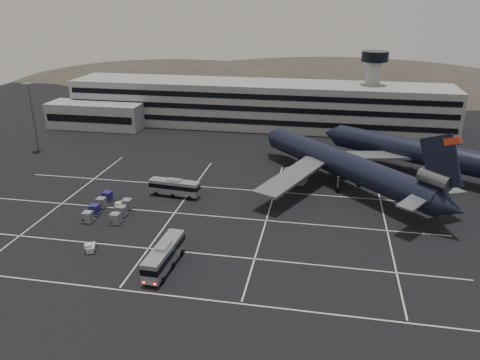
% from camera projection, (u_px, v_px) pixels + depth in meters
% --- Properties ---
extents(ground, '(260.00, 260.00, 0.00)m').
position_uv_depth(ground, '(199.00, 225.00, 86.43)').
color(ground, black).
rests_on(ground, ground).
extents(lane_markings, '(90.00, 55.62, 0.01)m').
position_uv_depth(lane_markings, '(205.00, 223.00, 86.93)').
color(lane_markings, silver).
rests_on(lane_markings, ground).
extents(terminal, '(125.00, 26.00, 24.00)m').
position_uv_depth(terminal, '(248.00, 105.00, 149.39)').
color(terminal, gray).
rests_on(terminal, ground).
extents(hills, '(352.00, 180.00, 44.00)m').
position_uv_depth(hills, '(320.00, 102.00, 243.13)').
color(hills, '#38332B').
rests_on(hills, ground).
extents(lightpole_left, '(2.40, 2.40, 18.28)m').
position_uv_depth(lightpole_left, '(31.00, 108.00, 123.48)').
color(lightpole_left, slate).
rests_on(lightpole_left, ground).
extents(trijet_main, '(43.48, 45.75, 18.08)m').
position_uv_depth(trijet_main, '(345.00, 165.00, 101.39)').
color(trijet_main, black).
rests_on(trijet_main, ground).
extents(trijet_far, '(52.01, 36.02, 18.08)m').
position_uv_depth(trijet_far, '(435.00, 155.00, 107.35)').
color(trijet_far, black).
rests_on(trijet_far, ground).
extents(bus_near, '(3.46, 11.85, 4.13)m').
position_uv_depth(bus_near, '(164.00, 255.00, 72.01)').
color(bus_near, gray).
rests_on(bus_near, ground).
extents(bus_far, '(10.98, 3.60, 3.81)m').
position_uv_depth(bus_far, '(175.00, 187.00, 98.06)').
color(bus_far, gray).
rests_on(bus_far, ground).
extents(tug_a, '(1.51, 2.47, 1.55)m').
position_uv_depth(tug_a, '(120.00, 206.00, 92.61)').
color(tug_a, beige).
rests_on(tug_a, ground).
extents(tug_b, '(2.13, 2.66, 1.50)m').
position_uv_depth(tug_b, '(91.00, 248.00, 77.22)').
color(tug_b, beige).
rests_on(tug_b, ground).
extents(uld_cluster, '(8.22, 12.15, 1.99)m').
position_uv_depth(uld_cluster, '(108.00, 208.00, 90.84)').
color(uld_cluster, '#2D2D30').
rests_on(uld_cluster, ground).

